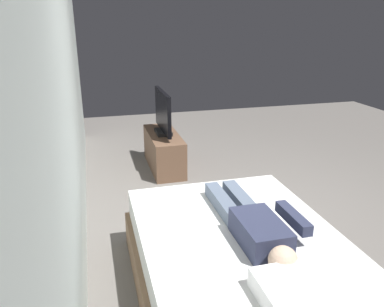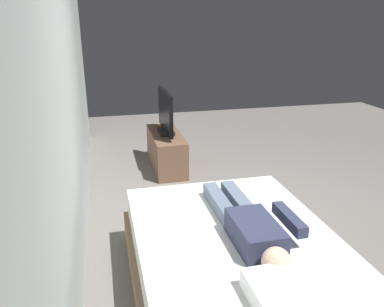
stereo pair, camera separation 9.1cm
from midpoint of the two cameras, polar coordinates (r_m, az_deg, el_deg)
name	(u,v)px [view 1 (the left image)]	position (r m, az deg, el deg)	size (l,w,h in m)	color
ground_plane	(248,224)	(4.03, 7.64, -10.38)	(10.00, 10.00, 0.00)	slate
back_wall	(67,89)	(3.67, -18.91, 9.08)	(6.40, 0.10, 2.80)	silver
bed	(241,270)	(2.93, 6.47, -16.97)	(2.07, 1.49, 0.54)	brown
pillow	(295,299)	(2.22, 13.91, -20.30)	(0.48, 0.34, 0.12)	white
person	(254,224)	(2.79, 8.32, -10.35)	(1.26, 0.46, 0.18)	#2D334C
remote	(294,216)	(3.11, 14.13, -8.99)	(0.15, 0.04, 0.02)	black
tv_stand	(164,151)	(5.35, -4.71, 0.39)	(1.10, 0.40, 0.50)	brown
tv	(163,114)	(5.20, -4.87, 5.96)	(0.88, 0.20, 0.59)	black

